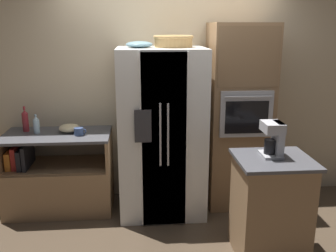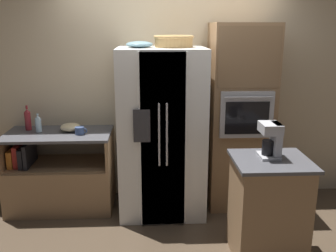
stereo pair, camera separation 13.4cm
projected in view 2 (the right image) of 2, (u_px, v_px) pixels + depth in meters
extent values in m
plane|color=#4C3D2D|center=(173.00, 209.00, 4.29)|extent=(20.00, 20.00, 0.00)
cube|color=beige|center=(171.00, 81.00, 4.40)|extent=(12.00, 0.06, 2.80)
cube|color=#93704C|center=(62.00, 185.00, 4.30)|extent=(1.16, 0.64, 0.52)
cube|color=#93704C|center=(60.00, 163.00, 4.23)|extent=(1.12, 0.59, 0.02)
cube|color=#93704C|center=(8.00, 151.00, 4.16)|extent=(0.04, 0.64, 0.34)
cube|color=#93704C|center=(110.00, 149.00, 4.21)|extent=(0.04, 0.64, 0.34)
cube|color=#4C4C51|center=(58.00, 134.00, 4.14)|extent=(1.16, 0.64, 0.03)
cube|color=orange|center=(14.00, 157.00, 4.15)|extent=(0.06, 0.31, 0.19)
cube|color=#B72D28|center=(19.00, 154.00, 4.15)|extent=(0.05, 0.31, 0.24)
cube|color=black|center=(25.00, 155.00, 4.15)|extent=(0.05, 0.37, 0.22)
cube|color=black|center=(30.00, 153.00, 4.15)|extent=(0.04, 0.40, 0.26)
cube|color=white|center=(162.00, 132.00, 4.11)|extent=(0.92, 0.80, 1.82)
cube|color=white|center=(162.00, 143.00, 3.71)|extent=(0.45, 0.02, 1.78)
cube|color=white|center=(164.00, 143.00, 3.71)|extent=(0.45, 0.02, 1.78)
cylinder|color=#B2B2B7|center=(159.00, 135.00, 3.66)|extent=(0.02, 0.02, 0.64)
cylinder|color=#B2B2B7|center=(167.00, 135.00, 3.66)|extent=(0.02, 0.02, 0.64)
cube|color=#2D2D33|center=(142.00, 126.00, 3.64)|extent=(0.17, 0.01, 0.33)
cube|color=#93704C|center=(239.00, 117.00, 4.22)|extent=(0.68, 0.58, 2.07)
cube|color=#ADADB2|center=(247.00, 115.00, 3.89)|extent=(0.56, 0.04, 0.49)
cube|color=black|center=(247.00, 118.00, 3.88)|extent=(0.46, 0.01, 0.34)
cylinder|color=#B2B2B7|center=(249.00, 97.00, 3.81)|extent=(0.49, 0.02, 0.02)
cube|color=olive|center=(250.00, 58.00, 3.75)|extent=(0.64, 0.01, 0.62)
cube|color=#93704C|center=(268.00, 210.00, 3.32)|extent=(0.60, 0.55, 0.90)
cube|color=#4C4C51|center=(272.00, 161.00, 3.20)|extent=(0.65, 0.60, 0.03)
cylinder|color=tan|center=(174.00, 42.00, 3.87)|extent=(0.39, 0.39, 0.11)
torus|color=tan|center=(174.00, 37.00, 3.85)|extent=(0.42, 0.42, 0.03)
ellipsoid|color=#668C99|center=(139.00, 44.00, 3.80)|extent=(0.27, 0.27, 0.07)
cylinder|color=silver|center=(38.00, 125.00, 4.15)|extent=(0.07, 0.07, 0.15)
cone|color=silver|center=(38.00, 117.00, 4.13)|extent=(0.07, 0.07, 0.04)
cylinder|color=silver|center=(37.00, 114.00, 4.12)|extent=(0.02, 0.02, 0.02)
cylinder|color=maroon|center=(28.00, 121.00, 4.22)|extent=(0.07, 0.07, 0.20)
cone|color=maroon|center=(27.00, 111.00, 4.19)|extent=(0.07, 0.07, 0.04)
cylinder|color=maroon|center=(27.00, 107.00, 4.18)|extent=(0.02, 0.02, 0.04)
cylinder|color=#384C7A|center=(80.00, 131.00, 4.07)|extent=(0.10, 0.10, 0.08)
torus|color=#384C7A|center=(84.00, 131.00, 4.07)|extent=(0.06, 0.01, 0.06)
ellipsoid|color=beige|center=(71.00, 127.00, 4.20)|extent=(0.23, 0.23, 0.09)
cube|color=#B2B2B7|center=(268.00, 156.00, 3.24)|extent=(0.17, 0.22, 0.02)
cylinder|color=black|center=(268.00, 148.00, 3.22)|extent=(0.10, 0.10, 0.13)
cube|color=#B2B2B7|center=(276.00, 140.00, 3.21)|extent=(0.06, 0.18, 0.30)
cube|color=#B2B2B7|center=(270.00, 128.00, 3.18)|extent=(0.17, 0.22, 0.09)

